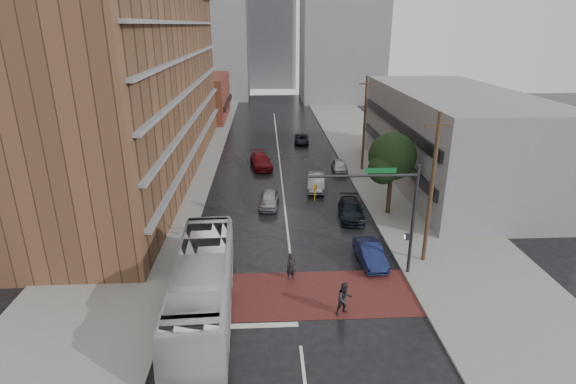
{
  "coord_description": "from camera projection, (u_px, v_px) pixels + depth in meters",
  "views": [
    {
      "loc": [
        -1.53,
        -21.95,
        14.82
      ],
      "look_at": [
        -0.0,
        8.31,
        3.5
      ],
      "focal_mm": 28.0,
      "sensor_mm": 36.0,
      "label": 1
    }
  ],
  "objects": [
    {
      "name": "pedestrian_b",
      "position": [
        345.0,
        299.0,
        24.18
      ],
      "size": [
        1.12,
        0.99,
        1.92
      ],
      "primitive_type": "imported",
      "rotation": [
        0.0,
        0.0,
        0.33
      ],
      "color": "#272226",
      "rests_on": "ground"
    },
    {
      "name": "ground",
      "position": [
        295.0,
        299.0,
        25.79
      ],
      "size": [
        160.0,
        160.0,
        0.0
      ],
      "primitive_type": "plane",
      "color": "black",
      "rests_on": "ground"
    },
    {
      "name": "sidewalk_west",
      "position": [
        174.0,
        170.0,
        48.61
      ],
      "size": [
        9.0,
        90.0,
        0.15
      ],
      "primitive_type": "cube",
      "color": "gray",
      "rests_on": "ground"
    },
    {
      "name": "transit_bus",
      "position": [
        203.0,
        285.0,
        24.01
      ],
      "size": [
        3.43,
        12.56,
        3.47
      ],
      "primitive_type": "imported",
      "rotation": [
        0.0,
        0.0,
        0.04
      ],
      "color": "#BBBBBD",
      "rests_on": "ground"
    },
    {
      "name": "storefront_west",
      "position": [
        202.0,
        97.0,
        74.52
      ],
      "size": [
        8.0,
        16.0,
        7.0
      ],
      "primitive_type": "cube",
      "color": "brown",
      "rests_on": "ground"
    },
    {
      "name": "apartment_block",
      "position": [
        133.0,
        34.0,
        42.69
      ],
      "size": [
        10.0,
        44.0,
        28.0
      ],
      "primitive_type": "cube",
      "color": "brown",
      "rests_on": "ground"
    },
    {
      "name": "signal_mast",
      "position": [
        391.0,
        205.0,
        26.75
      ],
      "size": [
        6.5,
        0.3,
        7.2
      ],
      "color": "#2D2D33",
      "rests_on": "ground"
    },
    {
      "name": "suv_travel",
      "position": [
        302.0,
        139.0,
        59.49
      ],
      "size": [
        2.12,
        4.17,
        1.13
      ],
      "primitive_type": "imported",
      "rotation": [
        0.0,
        0.0,
        -0.06
      ],
      "color": "black",
      "rests_on": "ground"
    },
    {
      "name": "car_parked_far",
      "position": [
        339.0,
        166.0,
        48.12
      ],
      "size": [
        1.62,
        3.73,
        1.25
      ],
      "primitive_type": "imported",
      "rotation": [
        0.0,
        0.0,
        -0.04
      ],
      "color": "#ACAEB4",
      "rests_on": "ground"
    },
    {
      "name": "building_east",
      "position": [
        451.0,
        138.0,
        43.71
      ],
      "size": [
        11.0,
        26.0,
        9.0
      ],
      "primitive_type": "cube",
      "color": "gray",
      "rests_on": "ground"
    },
    {
      "name": "utility_pole_far",
      "position": [
        365.0,
        123.0,
        46.86
      ],
      "size": [
        1.6,
        0.26,
        10.0
      ],
      "color": "#473321",
      "rests_on": "ground"
    },
    {
      "name": "street_tree",
      "position": [
        392.0,
        159.0,
        35.8
      ],
      "size": [
        4.2,
        4.1,
        6.9
      ],
      "color": "#332319",
      "rests_on": "ground"
    },
    {
      "name": "sidewalk_east",
      "position": [
        384.0,
        167.0,
        49.7
      ],
      "size": [
        9.0,
        90.0,
        0.15
      ],
      "primitive_type": "cube",
      "color": "gray",
      "rests_on": "ground"
    },
    {
      "name": "distant_tower_center",
      "position": [
        270.0,
        37.0,
        110.47
      ],
      "size": [
        12.0,
        10.0,
        24.0
      ],
      "primitive_type": "cube",
      "color": "gray",
      "rests_on": "ground"
    },
    {
      "name": "distant_tower_east",
      "position": [
        343.0,
        7.0,
        87.51
      ],
      "size": [
        16.0,
        14.0,
        36.0
      ],
      "primitive_type": "cube",
      "color": "gray",
      "rests_on": "ground"
    },
    {
      "name": "car_parked_mid",
      "position": [
        351.0,
        210.0,
        36.52
      ],
      "size": [
        2.27,
        4.84,
        1.36
      ],
      "primitive_type": "imported",
      "rotation": [
        0.0,
        0.0,
        -0.08
      ],
      "color": "black",
      "rests_on": "ground"
    },
    {
      "name": "pedestrian_a",
      "position": [
        291.0,
        267.0,
        27.54
      ],
      "size": [
        0.73,
        0.58,
        1.77
      ],
      "primitive_type": "imported",
      "rotation": [
        0.0,
        0.0,
        0.26
      ],
      "color": "black",
      "rests_on": "ground"
    },
    {
      "name": "utility_pole_near",
      "position": [
        431.0,
        189.0,
        28.15
      ],
      "size": [
        1.6,
        0.26,
        10.0
      ],
      "color": "#473321",
      "rests_on": "ground"
    },
    {
      "name": "crosswalk",
      "position": [
        295.0,
        294.0,
        26.26
      ],
      "size": [
        14.0,
        5.0,
        0.02
      ],
      "primitive_type": "cube",
      "color": "maroon",
      "rests_on": "ground"
    },
    {
      "name": "car_travel_c",
      "position": [
        261.0,
        161.0,
        49.4
      ],
      "size": [
        2.82,
        5.34,
        1.48
      ],
      "primitive_type": "imported",
      "rotation": [
        0.0,
        0.0,
        0.15
      ],
      "color": "maroon",
      "rests_on": "ground"
    },
    {
      "name": "car_travel_a",
      "position": [
        269.0,
        199.0,
        38.78
      ],
      "size": [
        1.96,
        4.16,
        1.38
      ],
      "primitive_type": "imported",
      "rotation": [
        0.0,
        0.0,
        -0.08
      ],
      "color": "#A0A2A7",
      "rests_on": "ground"
    },
    {
      "name": "car_travel_b",
      "position": [
        316.0,
        182.0,
        42.81
      ],
      "size": [
        2.09,
        4.66,
        1.49
      ],
      "primitive_type": "imported",
      "rotation": [
        0.0,
        0.0,
        -0.12
      ],
      "color": "#95989C",
      "rests_on": "ground"
    },
    {
      "name": "distant_tower_west",
      "position": [
        203.0,
        18.0,
        92.51
      ],
      "size": [
        18.0,
        16.0,
        32.0
      ],
      "primitive_type": "cube",
      "color": "gray",
      "rests_on": "ground"
    },
    {
      "name": "car_parked_near",
      "position": [
        370.0,
        254.0,
        29.55
      ],
      "size": [
        1.68,
        4.16,
        1.34
      ],
      "primitive_type": "imported",
      "rotation": [
        0.0,
        0.0,
        0.06
      ],
      "color": "#131A44",
      "rests_on": "ground"
    }
  ]
}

